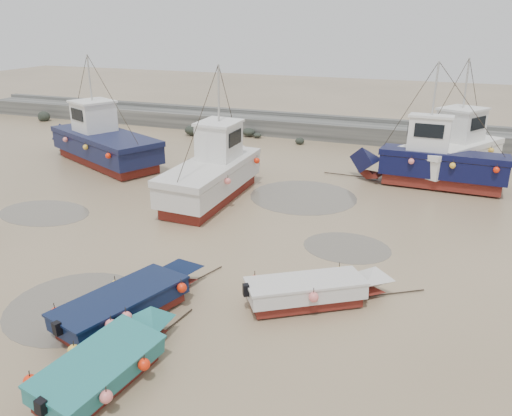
# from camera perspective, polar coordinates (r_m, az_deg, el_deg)

# --- Properties ---
(ground) EXTENTS (120.00, 120.00, 0.00)m
(ground) POSITION_cam_1_polar(r_m,az_deg,el_deg) (17.59, -10.19, -7.45)
(ground) COLOR tan
(ground) RESTS_ON ground
(seawall) EXTENTS (60.00, 4.92, 1.50)m
(seawall) POSITION_cam_1_polar(r_m,az_deg,el_deg) (36.86, 7.56, 8.90)
(seawall) COLOR slate
(seawall) RESTS_ON ground
(puddle_a) EXTENTS (4.24, 4.24, 0.01)m
(puddle_a) POSITION_cam_1_polar(r_m,az_deg,el_deg) (16.53, -19.85, -10.46)
(puddle_a) COLOR #625B50
(puddle_a) RESTS_ON ground
(puddle_b) EXTENTS (3.36, 3.36, 0.01)m
(puddle_b) POSITION_cam_1_polar(r_m,az_deg,el_deg) (19.52, 10.34, -4.45)
(puddle_b) COLOR #625B50
(puddle_b) RESTS_ON ground
(puddle_c) EXTENTS (4.37, 4.37, 0.01)m
(puddle_c) POSITION_cam_1_polar(r_m,az_deg,el_deg) (24.47, -23.05, -0.50)
(puddle_c) COLOR #625B50
(puddle_c) RESTS_ON ground
(puddle_d) EXTENTS (5.25, 5.25, 0.01)m
(puddle_d) POSITION_cam_1_polar(r_m,az_deg,el_deg) (24.64, 5.41, 1.31)
(puddle_d) COLOR #625B50
(puddle_d) RESTS_ON ground
(dinghy_1) EXTENTS (3.16, 6.06, 1.43)m
(dinghy_1) POSITION_cam_1_polar(r_m,az_deg,el_deg) (15.35, -13.92, -9.98)
(dinghy_1) COLOR maroon
(dinghy_1) RESTS_ON ground
(dinghy_2) EXTENTS (2.21, 5.42, 1.43)m
(dinghy_2) POSITION_cam_1_polar(r_m,az_deg,el_deg) (13.12, -16.55, -16.11)
(dinghy_2) COLOR maroon
(dinghy_2) RESTS_ON ground
(dinghy_3) EXTENTS (5.27, 3.75, 1.43)m
(dinghy_3) POSITION_cam_1_polar(r_m,az_deg,el_deg) (15.52, 7.02, -9.07)
(dinghy_3) COLOR maroon
(dinghy_3) RESTS_ON ground
(cabin_boat_0) EXTENTS (10.99, 6.63, 6.22)m
(cabin_boat_0) POSITION_cam_1_polar(r_m,az_deg,el_deg) (31.59, -17.40, 7.32)
(cabin_boat_0) COLOR maroon
(cabin_boat_0) RESTS_ON ground
(cabin_boat_1) EXTENTS (2.92, 10.11, 6.22)m
(cabin_boat_1) POSITION_cam_1_polar(r_m,az_deg,el_deg) (24.30, -4.61, 4.37)
(cabin_boat_1) COLOR maroon
(cabin_boat_1) RESTS_ON ground
(cabin_boat_2) EXTENTS (9.33, 2.90, 6.22)m
(cabin_boat_2) POSITION_cam_1_polar(r_m,az_deg,el_deg) (27.29, 19.33, 5.18)
(cabin_boat_2) COLOR maroon
(cabin_boat_2) RESTS_ON ground
(cabin_boat_3) EXTENTS (6.33, 9.00, 6.22)m
(cabin_boat_3) POSITION_cam_1_polar(r_m,az_deg,el_deg) (29.98, 21.88, 6.17)
(cabin_boat_3) COLOR maroon
(cabin_boat_3) RESTS_ON ground
(person) EXTENTS (0.73, 0.57, 1.78)m
(person) POSITION_cam_1_polar(r_m,az_deg,el_deg) (25.27, -7.41, 1.73)
(person) COLOR #1E233C
(person) RESTS_ON ground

